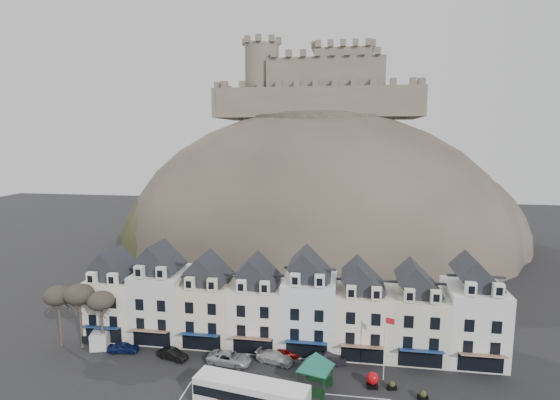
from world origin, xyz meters
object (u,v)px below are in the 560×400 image
Objects in this scene: car_silver at (229,358)px; bus at (251,395)px; flagpole at (385,343)px; car_navy at (124,347)px; white_van at (103,336)px; car_maroon at (286,353)px; car_charcoal at (327,359)px; bus_shelter at (316,360)px; car_black at (173,354)px; car_white at (275,357)px; red_buoy at (372,380)px.

bus is at bearing -145.86° from car_silver.
car_navy is at bearing 177.68° from flagpole.
car_navy is at bearing -40.35° from white_van.
car_charcoal reaches higher than car_maroon.
car_charcoal is (11.81, 1.57, -0.01)m from car_silver.
car_silver is at bearing 176.00° from bus_shelter.
car_black is 1.08× the size of car_maroon.
car_silver reaches higher than car_black.
bus_shelter is 1.42× the size of car_white.
car_maroon is at bearing 155.03° from red_buoy.
white_van is 18.31m from car_silver.
car_black is 14.08m from car_maroon.
flagpole is at bearing -74.45° from car_black.
flagpole reaches higher than bus_shelter.
car_navy is at bearing 101.42° from car_black.
car_silver reaches higher than car_charcoal.
car_charcoal reaches higher than car_white.
flagpole is 13.65m from car_white.
white_van is (-28.96, 6.31, -2.32)m from bus_shelter.
red_buoy is 35.47m from white_van.
bus is at bearing -124.13° from car_navy.
red_buoy is at bearing -23.64° from white_van.
flagpole reaches higher than car_maroon.
red_buoy is at bearing -91.69° from car_white.
red_buoy reaches higher than car_maroon.
bus_shelter is 8.29m from flagpole.
car_charcoal is at bearing -17.57° from white_van.
bus_shelter is 1.84× the size of car_maroon.
car_charcoal is at bearing -120.32° from car_maroon.
white_van is 0.97× the size of car_silver.
flagpole is at bearing -125.14° from car_maroon.
flagpole reaches higher than white_van.
red_buoy is at bearing -146.62° from car_charcoal.
car_silver is 11.92m from car_charcoal.
bus is 16.12m from flagpole.
bus_shelter is at bearing -107.87° from car_navy.
car_black is (6.94, -0.68, -0.01)m from car_navy.
flagpole is at bearing 38.21° from bus_shelter.
bus_shelter is at bearing 48.74° from bus.
car_silver is (-10.81, 3.83, -2.66)m from bus_shelter.
flagpole reaches higher than car_silver.
car_white is at bearing 163.05° from red_buoy.
car_silver is at bearing 90.50° from car_maroon.
car_charcoal is (29.96, -0.91, -0.35)m from white_van.
bus is 2.27× the size of car_silver.
white_van is 29.97m from car_charcoal.
red_buoy is 0.38× the size of car_charcoal.
car_charcoal is at bearing -95.69° from car_navy.
bus_shelter reaches higher than car_black.
car_charcoal reaches higher than car_black.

